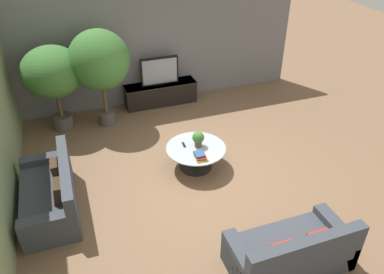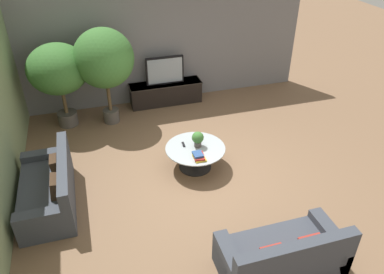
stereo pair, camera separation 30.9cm
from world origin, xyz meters
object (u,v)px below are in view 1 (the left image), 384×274
(coffee_table, at_px, (196,153))
(potted_plant_tabletop, at_px, (198,138))
(couch_by_wall, at_px, (51,195))
(potted_palm_corner, at_px, (99,61))
(television, at_px, (159,71))
(couch_near_entry, at_px, (291,252))
(potted_palm_tall, at_px, (53,73))
(media_console, at_px, (161,93))

(coffee_table, relative_size, potted_plant_tabletop, 3.65)
(couch_by_wall, bearing_deg, potted_palm_corner, 152.55)
(couch_by_wall, relative_size, potted_plant_tabletop, 5.83)
(television, xyz_separation_m, potted_palm_corner, (-1.43, -0.55, 0.64))
(coffee_table, bearing_deg, couch_near_entry, -80.70)
(potted_palm_tall, distance_m, potted_plant_tabletop, 3.40)
(coffee_table, bearing_deg, potted_palm_corner, 121.05)
(potted_palm_tall, relative_size, potted_palm_corner, 0.87)
(coffee_table, relative_size, couch_by_wall, 0.63)
(couch_by_wall, distance_m, potted_palm_corner, 3.07)
(television, xyz_separation_m, potted_plant_tabletop, (-0.03, -2.75, -0.25))
(media_console, xyz_separation_m, potted_palm_tall, (-2.39, -0.40, 1.04))
(media_console, xyz_separation_m, coffee_table, (-0.08, -2.79, 0.04))
(couch_near_entry, xyz_separation_m, potted_palm_tall, (-2.74, 5.00, 1.04))
(couch_near_entry, xyz_separation_m, potted_palm_corner, (-1.77, 4.85, 1.23))
(couch_by_wall, relative_size, potted_palm_corner, 0.83)
(coffee_table, bearing_deg, television, 88.30)
(couch_by_wall, relative_size, couch_near_entry, 1.07)
(potted_palm_corner, bearing_deg, media_console, 21.22)
(couch_near_entry, xyz_separation_m, potted_plant_tabletop, (-0.38, 2.65, 0.34))
(coffee_table, height_order, couch_near_entry, couch_near_entry)
(couch_by_wall, height_order, potted_palm_tall, potted_palm_tall)
(media_console, xyz_separation_m, couch_near_entry, (0.35, -5.40, 0.00))
(potted_palm_tall, relative_size, potted_plant_tabletop, 6.13)
(media_console, distance_m, potted_palm_corner, 1.97)
(potted_plant_tabletop, bearing_deg, potted_palm_tall, 135.17)
(potted_plant_tabletop, bearing_deg, television, 89.39)
(coffee_table, xyz_separation_m, couch_by_wall, (-2.64, -0.26, -0.03))
(potted_palm_tall, bearing_deg, television, 9.51)
(couch_near_entry, distance_m, potted_plant_tabletop, 2.70)
(television, height_order, coffee_table, television)
(coffee_table, relative_size, potted_palm_corner, 0.52)
(couch_by_wall, bearing_deg, television, 138.21)
(coffee_table, xyz_separation_m, couch_near_entry, (0.43, -2.62, -0.03))
(media_console, distance_m, couch_near_entry, 5.41)
(potted_palm_tall, height_order, potted_palm_corner, potted_palm_corner)
(media_console, height_order, potted_plant_tabletop, potted_plant_tabletop)
(coffee_table, distance_m, couch_near_entry, 2.65)
(media_console, relative_size, television, 1.94)
(potted_palm_corner, xyz_separation_m, potted_plant_tabletop, (1.40, -2.20, -0.89))
(couch_near_entry, bearing_deg, media_console, -86.34)
(television, distance_m, potted_palm_tall, 2.47)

